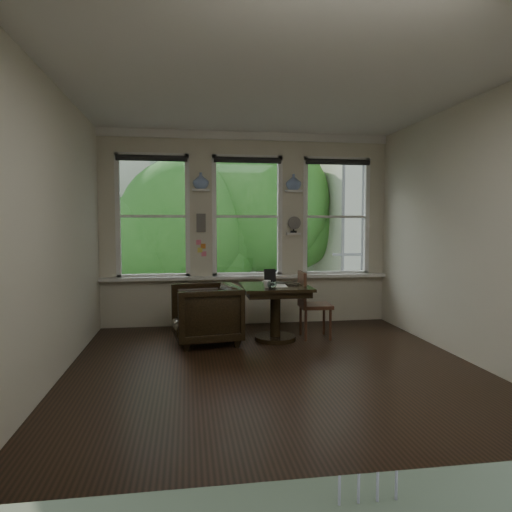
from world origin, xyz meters
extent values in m
plane|color=black|center=(0.00, 0.00, 0.00)|extent=(4.50, 4.50, 0.00)
plane|color=silver|center=(0.00, 0.00, 3.00)|extent=(4.50, 4.50, 0.00)
plane|color=beige|center=(0.00, 2.25, 1.50)|extent=(4.50, 0.00, 4.50)
plane|color=beige|center=(0.00, -2.25, 1.50)|extent=(4.50, 0.00, 4.50)
plane|color=beige|center=(-2.25, 0.00, 1.50)|extent=(0.00, 4.50, 4.50)
plane|color=beige|center=(2.25, 0.00, 1.50)|extent=(0.00, 4.50, 4.50)
cube|color=white|center=(-0.72, 2.15, 2.10)|extent=(0.26, 0.16, 0.03)
cube|color=white|center=(0.72, 2.15, 2.10)|extent=(0.26, 0.16, 0.03)
cube|color=#59544F|center=(-0.72, 2.18, 1.60)|extent=(0.14, 0.06, 0.28)
imported|color=white|center=(-0.72, 2.15, 2.24)|extent=(0.24, 0.24, 0.25)
imported|color=white|center=(0.72, 2.15, 2.24)|extent=(0.24, 0.24, 0.25)
imported|color=black|center=(-0.70, 1.11, 0.39)|extent=(0.97, 0.95, 0.78)
cube|color=maroon|center=(-0.70, 1.11, 0.45)|extent=(0.45, 0.45, 0.06)
imported|color=black|center=(0.41, 1.18, 0.76)|extent=(0.39, 0.35, 0.03)
imported|color=white|center=(0.08, 0.92, 0.80)|extent=(0.13, 0.13, 0.10)
imported|color=white|center=(0.13, 0.81, 0.80)|extent=(0.14, 0.14, 0.09)
cube|color=black|center=(0.17, 1.17, 0.86)|extent=(0.17, 0.09, 0.22)
cube|color=silver|center=(0.27, 1.07, 0.75)|extent=(0.24, 0.32, 0.00)
camera|label=1|loc=(-0.94, -4.90, 1.58)|focal=32.00mm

